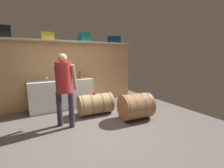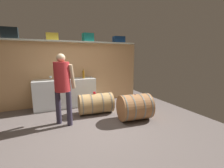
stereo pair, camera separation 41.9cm
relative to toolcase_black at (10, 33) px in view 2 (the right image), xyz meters
The scene contains 15 objects.
ground_plane 3.16m from the toolcase_black, 43.64° to the right, with size 5.95×7.75×0.02m, color #5E5450.
back_wall_panel 2.03m from the toolcase_black, ahead, with size 4.75×0.10×2.02m, color tan.
high_shelf_board 1.64m from the toolcase_black, ahead, with size 4.37×0.40×0.03m, color silver.
toolcase_black is the anchor object (origin of this frame).
toolcase_yellow 1.07m from the toolcase_black, ahead, with size 0.34×0.19×0.21m, color gold.
toolcase_teal 2.16m from the toolcase_black, ahead, with size 0.32×0.27×0.26m, color #157F76.
toolcase_navy 3.29m from the toolcase_black, ahead, with size 0.38×0.28×0.22m, color navy.
work_cabinet 2.22m from the toolcase_black, ahead, with size 1.85×0.53×0.89m, color white.
wine_bottle_clear 2.30m from the toolcase_black, ahead, with size 0.07×0.07×0.28m.
wine_bottle_amber 2.26m from the toolcase_black, ahead, with size 0.07×0.07×0.31m.
wine_glass 1.56m from the toolcase_black, ahead, with size 0.08×0.08×0.13m.
wine_barrel_near 3.00m from the toolcase_black, 28.51° to the right, with size 0.98×0.63×0.57m.
wine_barrel_far 3.87m from the toolcase_black, 34.52° to the right, with size 0.84×0.72×0.66m.
tasting_cup 2.79m from the toolcase_black, 28.93° to the right, with size 0.07×0.07×0.05m, color red.
winemaker_pouring 2.20m from the toolcase_black, 52.74° to the right, with size 0.51×0.51×1.65m.
Camera 2 is at (-0.92, -3.00, 1.61)m, focal length 25.05 mm.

